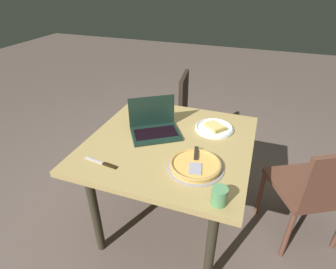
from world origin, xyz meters
The scene contains 9 objects.
ground_plane centered at (0.00, 0.00, 0.00)m, with size 12.00×12.00×0.00m, color #69574F.
dining_table centered at (0.00, 0.00, 0.68)m, with size 1.05×1.05×0.77m.
laptop centered at (-0.07, -0.13, 0.82)m, with size 0.38×0.40×0.23m.
pizza_plate centered at (-0.24, 0.25, 0.79)m, with size 0.27×0.27×0.04m.
pizza_tray centered at (0.22, 0.23, 0.79)m, with size 0.33×0.33×0.04m.
table_knife centered at (0.36, -0.28, 0.78)m, with size 0.05×0.23×0.01m.
drink_cup centered at (0.45, 0.40, 0.82)m, with size 0.08×0.08×0.09m.
chair_near centered at (-0.19, 0.96, 0.49)m, with size 0.60×0.60×0.86m.
chair_far centered at (-0.88, -0.27, 0.52)m, with size 0.43×0.43×0.91m.
Camera 1 is at (1.40, 0.48, 1.73)m, focal length 28.64 mm.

